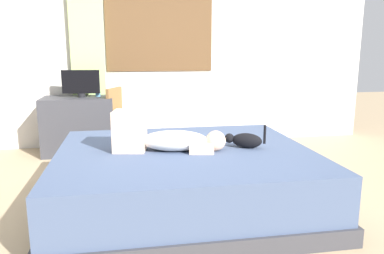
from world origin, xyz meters
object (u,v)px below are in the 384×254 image
person_lying (164,137)px  chair_by_desk (122,115)px  desk (79,125)px  tv_monitor (81,83)px  bed (185,178)px  cat (245,140)px  cup (98,93)px

person_lying → chair_by_desk: chair_by_desk is taller
desk → chair_by_desk: chair_by_desk is taller
chair_by_desk → tv_monitor: bearing=168.9°
bed → cat: cat is taller
tv_monitor → cup: (0.21, 0.04, -0.13)m
tv_monitor → cup: tv_monitor is taller
cup → cat: bearing=-56.4°
cat → desk: size_ratio=0.36×
cat → tv_monitor: bearing=128.0°
cup → tv_monitor: bearing=-169.2°
person_lying → cup: size_ratio=9.76×
tv_monitor → chair_by_desk: 0.66m
desk → tv_monitor: bearing=0.0°
person_lying → desk: bearing=115.1°
bed → cup: (-0.84, 2.00, 0.54)m
desk → cup: 0.49m
bed → cup: cup is taller
cat → chair_by_desk: (-1.06, 1.91, -0.07)m
bed → cat: 0.62m
person_lying → cat: (0.70, -0.04, -0.05)m
desk → cup: bearing=8.5°
desk → chair_by_desk: (0.56, -0.10, 0.14)m
cat → tv_monitor: 2.57m
cat → chair_by_desk: chair_by_desk is taller
person_lying → desk: size_ratio=1.05×
desk → tv_monitor: (0.06, 0.00, 0.55)m
bed → person_lying: bearing=-178.5°
tv_monitor → chair_by_desk: size_ratio=0.56×
person_lying → desk: 2.19m
person_lying → tv_monitor: size_ratio=1.96×
person_lying → tv_monitor: tv_monitor is taller
cat → cup: bearing=123.6°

